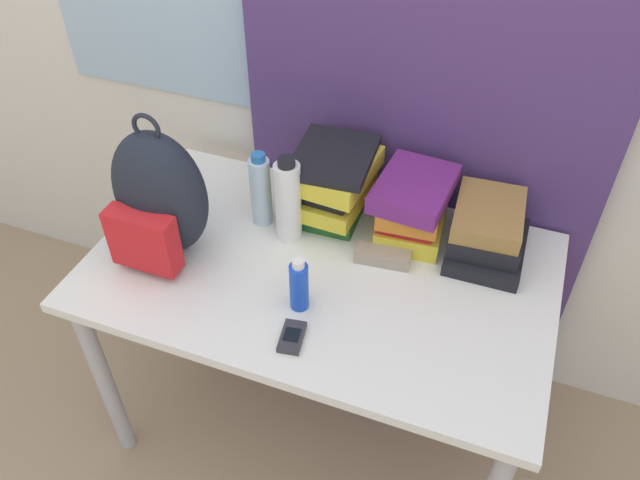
{
  "coord_description": "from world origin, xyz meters",
  "views": [
    {
      "loc": [
        0.42,
        -0.74,
        1.91
      ],
      "look_at": [
        0.0,
        0.38,
        0.83
      ],
      "focal_mm": 35.0,
      "sensor_mm": 36.0,
      "label": 1
    }
  ],
  "objects_px": {
    "sports_bottle": "(288,201)",
    "sunglasses_case": "(383,256)",
    "sunscreen_bottle": "(297,285)",
    "book_stack_left": "(332,182)",
    "book_stack_right": "(487,231)",
    "cell_phone": "(292,337)",
    "backpack": "(159,198)",
    "water_bottle": "(261,190)",
    "book_stack_center": "(413,206)"
  },
  "relations": [
    {
      "from": "sports_bottle",
      "to": "sunglasses_case",
      "type": "xyz_separation_m",
      "value": [
        0.28,
        -0.01,
        -0.11
      ]
    },
    {
      "from": "sunscreen_bottle",
      "to": "sunglasses_case",
      "type": "height_order",
      "value": "sunscreen_bottle"
    },
    {
      "from": "book_stack_left",
      "to": "book_stack_right",
      "type": "relative_size",
      "value": 0.99
    },
    {
      "from": "book_stack_left",
      "to": "cell_phone",
      "type": "xyz_separation_m",
      "value": [
        0.07,
        -0.48,
        -0.11
      ]
    },
    {
      "from": "book_stack_left",
      "to": "sunscreen_bottle",
      "type": "height_order",
      "value": "book_stack_left"
    },
    {
      "from": "sports_bottle",
      "to": "sunscreen_bottle",
      "type": "height_order",
      "value": "sports_bottle"
    },
    {
      "from": "backpack",
      "to": "sunscreen_bottle",
      "type": "distance_m",
      "value": 0.43
    },
    {
      "from": "cell_phone",
      "to": "sunglasses_case",
      "type": "distance_m",
      "value": 0.36
    },
    {
      "from": "book_stack_left",
      "to": "water_bottle",
      "type": "height_order",
      "value": "water_bottle"
    },
    {
      "from": "backpack",
      "to": "sunscreen_bottle",
      "type": "bearing_deg",
      "value": -9.54
    },
    {
      "from": "book_stack_right",
      "to": "water_bottle",
      "type": "height_order",
      "value": "water_bottle"
    },
    {
      "from": "water_bottle",
      "to": "sports_bottle",
      "type": "relative_size",
      "value": 0.88
    },
    {
      "from": "water_bottle",
      "to": "backpack",
      "type": "bearing_deg",
      "value": -133.68
    },
    {
      "from": "sports_bottle",
      "to": "cell_phone",
      "type": "distance_m",
      "value": 0.39
    },
    {
      "from": "water_bottle",
      "to": "cell_phone",
      "type": "bearing_deg",
      "value": -56.6
    },
    {
      "from": "book_stack_left",
      "to": "sunscreen_bottle",
      "type": "xyz_separation_m",
      "value": [
        0.04,
        -0.37,
        -0.04
      ]
    },
    {
      "from": "book_stack_center",
      "to": "sunglasses_case",
      "type": "xyz_separation_m",
      "value": [
        -0.04,
        -0.14,
        -0.08
      ]
    },
    {
      "from": "book_stack_right",
      "to": "cell_phone",
      "type": "xyz_separation_m",
      "value": [
        -0.38,
        -0.48,
        -0.06
      ]
    },
    {
      "from": "backpack",
      "to": "book_stack_center",
      "type": "xyz_separation_m",
      "value": [
        0.61,
        0.3,
        -0.08
      ]
    },
    {
      "from": "book_stack_right",
      "to": "sunscreen_bottle",
      "type": "xyz_separation_m",
      "value": [
        -0.4,
        -0.37,
        0.0
      ]
    },
    {
      "from": "backpack",
      "to": "sunglasses_case",
      "type": "xyz_separation_m",
      "value": [
        0.57,
        0.16,
        -0.16
      ]
    },
    {
      "from": "cell_phone",
      "to": "backpack",
      "type": "bearing_deg",
      "value": 158.27
    },
    {
      "from": "book_stack_center",
      "to": "sunglasses_case",
      "type": "height_order",
      "value": "book_stack_center"
    },
    {
      "from": "book_stack_center",
      "to": "sunscreen_bottle",
      "type": "distance_m",
      "value": 0.42
    },
    {
      "from": "sports_bottle",
      "to": "cell_phone",
      "type": "bearing_deg",
      "value": -66.29
    },
    {
      "from": "book_stack_left",
      "to": "book_stack_center",
      "type": "bearing_deg",
      "value": 0.27
    },
    {
      "from": "book_stack_right",
      "to": "sunscreen_bottle",
      "type": "height_order",
      "value": "sunscreen_bottle"
    },
    {
      "from": "cell_phone",
      "to": "sunglasses_case",
      "type": "bearing_deg",
      "value": 69.27
    },
    {
      "from": "backpack",
      "to": "cell_phone",
      "type": "bearing_deg",
      "value": -21.73
    },
    {
      "from": "sports_bottle",
      "to": "backpack",
      "type": "bearing_deg",
      "value": -150.42
    },
    {
      "from": "backpack",
      "to": "book_stack_center",
      "type": "relative_size",
      "value": 1.6
    },
    {
      "from": "book_stack_left",
      "to": "cell_phone",
      "type": "distance_m",
      "value": 0.5
    },
    {
      "from": "book_stack_left",
      "to": "book_stack_center",
      "type": "height_order",
      "value": "book_stack_left"
    },
    {
      "from": "sunglasses_case",
      "to": "sports_bottle",
      "type": "bearing_deg",
      "value": 178.65
    },
    {
      "from": "sports_bottle",
      "to": "cell_phone",
      "type": "xyz_separation_m",
      "value": [
        0.15,
        -0.34,
        -0.12
      ]
    },
    {
      "from": "book_stack_center",
      "to": "sunglasses_case",
      "type": "distance_m",
      "value": 0.17
    },
    {
      "from": "book_stack_left",
      "to": "book_stack_center",
      "type": "distance_m",
      "value": 0.24
    },
    {
      "from": "sports_bottle",
      "to": "sunglasses_case",
      "type": "height_order",
      "value": "sports_bottle"
    },
    {
      "from": "sunscreen_bottle",
      "to": "book_stack_right",
      "type": "bearing_deg",
      "value": 42.54
    },
    {
      "from": "book_stack_left",
      "to": "sunglasses_case",
      "type": "xyz_separation_m",
      "value": [
        0.2,
        -0.14,
        -0.1
      ]
    },
    {
      "from": "sunscreen_bottle",
      "to": "cell_phone",
      "type": "relative_size",
      "value": 1.56
    },
    {
      "from": "sunscreen_bottle",
      "to": "water_bottle",
      "type": "bearing_deg",
      "value": 129.17
    },
    {
      "from": "book_stack_center",
      "to": "cell_phone",
      "type": "height_order",
      "value": "book_stack_center"
    },
    {
      "from": "book_stack_center",
      "to": "sports_bottle",
      "type": "relative_size",
      "value": 1.0
    },
    {
      "from": "book_stack_right",
      "to": "sports_bottle",
      "type": "relative_size",
      "value": 1.03
    },
    {
      "from": "backpack",
      "to": "sunglasses_case",
      "type": "bearing_deg",
      "value": 15.62
    },
    {
      "from": "backpack",
      "to": "book_stack_right",
      "type": "bearing_deg",
      "value": 20.18
    },
    {
      "from": "backpack",
      "to": "sunglasses_case",
      "type": "height_order",
      "value": "backpack"
    },
    {
      "from": "sunglasses_case",
      "to": "book_stack_left",
      "type": "bearing_deg",
      "value": 144.61
    },
    {
      "from": "book_stack_center",
      "to": "water_bottle",
      "type": "distance_m",
      "value": 0.43
    }
  ]
}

